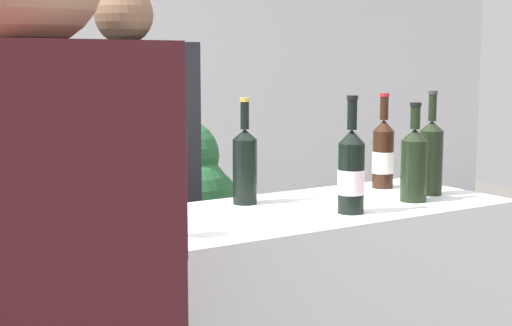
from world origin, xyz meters
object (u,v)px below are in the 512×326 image
object	(u,v)px
wine_bottle_1	(414,163)
person_server	(129,244)
wine_bottle_4	(431,156)
wine_bottle_0	(245,164)
potted_shrub	(191,221)
wine_bottle_6	(383,154)
wine_bottle_5	(6,203)
wine_bottle_8	(80,205)
wine_glass	(172,189)
wine_bottle_2	(351,171)

from	to	relation	value
wine_bottle_1	person_server	bearing A→B (deg)	135.92
wine_bottle_1	wine_bottle_4	world-z (taller)	wine_bottle_4
wine_bottle_0	potted_shrub	bearing A→B (deg)	70.75
wine_bottle_6	person_server	distance (m)	0.93
wine_bottle_5	person_server	world-z (taller)	person_server
wine_bottle_0	wine_bottle_4	world-z (taller)	wine_bottle_4
wine_bottle_4	wine_bottle_8	world-z (taller)	wine_bottle_4
wine_glass	person_server	distance (m)	0.78
potted_shrub	person_server	bearing A→B (deg)	-130.26
wine_bottle_4	potted_shrub	distance (m)	1.41
wine_bottle_4	wine_bottle_5	world-z (taller)	wine_bottle_4
wine_bottle_1	wine_bottle_6	world-z (taller)	wine_bottle_6
wine_bottle_1	wine_bottle_2	xyz separation A→B (m)	(-0.28, -0.04, 0.00)
wine_bottle_5	wine_bottle_1	bearing A→B (deg)	-0.40
wine_bottle_0	wine_bottle_6	distance (m)	0.56
wine_bottle_2	wine_bottle_4	bearing A→B (deg)	12.55
wine_bottle_6	potted_shrub	size ratio (longest dim) A/B	0.28
wine_bottle_1	wine_bottle_6	distance (m)	0.25
wine_bottle_8	person_server	bearing A→B (deg)	59.54
wine_bottle_1	wine_bottle_6	xyz separation A→B (m)	(0.09, 0.24, -0.00)
wine_bottle_0	wine_bottle_1	world-z (taller)	wine_bottle_0
wine_glass	wine_bottle_4	bearing A→B (deg)	5.22
person_server	wine_bottle_0	bearing A→B (deg)	-62.72
wine_bottle_1	potted_shrub	bearing A→B (deg)	93.02
wine_bottle_2	person_server	size ratio (longest dim) A/B	0.20
person_server	potted_shrub	bearing A→B (deg)	49.74
wine_bottle_0	person_server	world-z (taller)	person_server
wine_bottle_1	person_server	xyz separation A→B (m)	(-0.68, 0.66, -0.31)
wine_bottle_2	person_server	xyz separation A→B (m)	(-0.40, 0.70, -0.31)
wine_bottle_2	wine_bottle_8	world-z (taller)	wine_bottle_2
wine_bottle_0	potted_shrub	distance (m)	1.28
wine_bottle_4	wine_glass	xyz separation A→B (m)	(-0.99, -0.09, -0.01)
wine_glass	potted_shrub	bearing A→B (deg)	61.09
wine_bottle_2	wine_bottle_1	bearing A→B (deg)	7.45
wine_bottle_5	wine_bottle_8	xyz separation A→B (m)	(0.16, -0.04, -0.01)
wine_bottle_0	wine_bottle_8	xyz separation A→B (m)	(-0.62, -0.28, -0.02)
wine_bottle_6	wine_glass	xyz separation A→B (m)	(-0.94, -0.27, 0.00)
wine_bottle_1	wine_bottle_2	bearing A→B (deg)	-172.55
wine_bottle_1	wine_glass	size ratio (longest dim) A/B	1.68
wine_bottle_2	wine_glass	xyz separation A→B (m)	(-0.57, 0.00, 0.00)
wine_bottle_1	wine_bottle_5	xyz separation A→B (m)	(-1.25, 0.01, -0.00)
wine_bottle_4	wine_bottle_8	size ratio (longest dim) A/B	1.13
wine_bottle_5	potted_shrub	world-z (taller)	wine_bottle_5
wine_bottle_0	wine_bottle_5	distance (m)	0.82
wine_bottle_0	wine_bottle_1	distance (m)	0.53
wine_bottle_8	wine_glass	bearing A→B (deg)	-1.34
wine_glass	potted_shrub	world-z (taller)	wine_glass
potted_shrub	wine_bottle_2	bearing A→B (deg)	-98.41
wine_bottle_4	wine_bottle_5	distance (m)	1.38
wine_bottle_4	wine_glass	size ratio (longest dim) A/B	1.85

